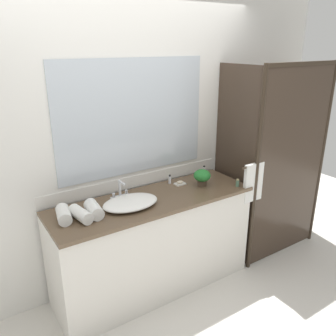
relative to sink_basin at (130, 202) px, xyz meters
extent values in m
plane|color=silver|center=(0.23, 0.02, -0.93)|extent=(8.00, 8.00, 0.00)
cube|color=silver|center=(0.23, 0.36, 0.37)|extent=(4.40, 0.05, 2.60)
cube|color=silver|center=(0.23, 0.33, 0.02)|extent=(1.80, 0.01, 0.11)
cube|color=silver|center=(0.23, 0.33, 0.62)|extent=(1.41, 0.01, 1.00)
cube|color=silver|center=(0.23, 0.03, -0.50)|extent=(1.80, 0.56, 0.87)
cube|color=brown|center=(0.23, 0.02, -0.05)|extent=(1.80, 0.58, 0.03)
cylinder|color=#2D2319|center=(2.18, -0.25, 0.07)|extent=(0.04, 0.04, 2.00)
cylinder|color=#2D2319|center=(1.18, -0.25, 0.07)|extent=(0.04, 0.04, 2.00)
cube|color=#2D2319|center=(1.68, -0.25, 1.05)|extent=(1.00, 0.04, 0.04)
cube|color=#382B21|center=(1.68, -0.25, 0.07)|extent=(0.96, 0.01, 1.96)
cube|color=#382B21|center=(1.18, 0.03, 0.07)|extent=(0.01, 0.57, 1.96)
cylinder|color=#2D2319|center=(1.16, -0.24, 0.17)|extent=(0.32, 0.02, 0.02)
cube|color=white|center=(1.16, -0.24, 0.00)|extent=(0.22, 0.04, 0.37)
ellipsoid|color=white|center=(0.00, 0.00, 0.00)|extent=(0.47, 0.32, 0.06)
cube|color=silver|center=(0.00, 0.19, -0.02)|extent=(0.17, 0.04, 0.02)
cylinder|color=silver|center=(0.00, 0.19, 0.06)|extent=(0.02, 0.02, 0.14)
cylinder|color=silver|center=(0.00, 0.14, 0.13)|extent=(0.02, 0.10, 0.02)
cylinder|color=silver|center=(-0.06, 0.19, 0.01)|extent=(0.02, 0.02, 0.04)
cylinder|color=silver|center=(0.06, 0.19, 0.01)|extent=(0.02, 0.02, 0.04)
cylinder|color=#473828|center=(0.76, 0.01, 0.00)|extent=(0.09, 0.09, 0.05)
ellipsoid|color=#26732E|center=(0.76, 0.01, 0.07)|extent=(0.16, 0.16, 0.11)
cube|color=silver|center=(0.60, 0.16, -0.03)|extent=(0.10, 0.07, 0.01)
ellipsoid|color=beige|center=(0.60, 0.16, -0.01)|extent=(0.07, 0.04, 0.02)
cylinder|color=white|center=(0.94, 0.22, 0.01)|extent=(0.03, 0.03, 0.09)
cylinder|color=black|center=(0.94, 0.22, 0.06)|extent=(0.02, 0.02, 0.01)
cylinder|color=silver|center=(0.54, 0.23, 0.00)|extent=(0.02, 0.02, 0.07)
cylinder|color=black|center=(0.54, 0.23, 0.05)|extent=(0.02, 0.02, 0.01)
cylinder|color=#4C7056|center=(1.02, -0.18, 0.00)|extent=(0.03, 0.03, 0.06)
cylinder|color=#9E895B|center=(1.02, -0.18, 0.04)|extent=(0.02, 0.02, 0.01)
cylinder|color=white|center=(-0.53, 0.05, 0.02)|extent=(0.14, 0.23, 0.10)
cylinder|color=white|center=(-0.42, -0.01, 0.02)|extent=(0.13, 0.24, 0.09)
cylinder|color=white|center=(-0.31, 0.00, 0.02)|extent=(0.12, 0.22, 0.10)
camera|label=1|loc=(-1.15, -2.31, 1.22)|focal=37.15mm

